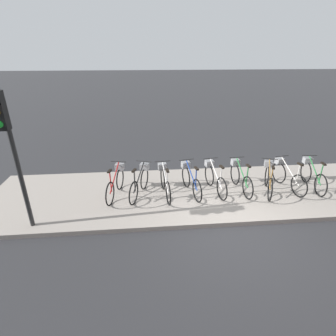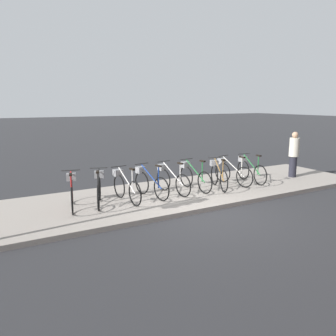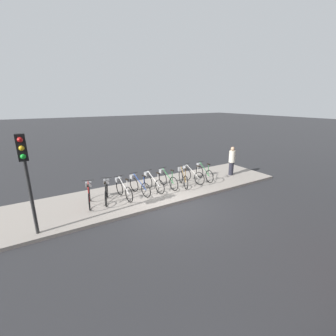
# 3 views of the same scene
# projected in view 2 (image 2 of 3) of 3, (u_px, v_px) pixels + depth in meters

# --- Properties ---
(ground_plane) EXTENTS (120.00, 120.00, 0.00)m
(ground_plane) POSITION_uv_depth(u_px,v_px,m) (205.00, 212.00, 8.25)
(ground_plane) COLOR #2D2D30
(sidewalk) EXTENTS (13.15, 3.25, 0.12)m
(sidewalk) POSITION_uv_depth(u_px,v_px,m) (173.00, 195.00, 9.63)
(sidewalk) COLOR #9E9389
(sidewalk) RESTS_ON ground_plane
(parked_bicycle_0) EXTENTS (0.52, 1.54, 0.96)m
(parked_bicycle_0) POSITION_uv_depth(u_px,v_px,m) (72.00, 191.00, 8.17)
(parked_bicycle_0) COLOR black
(parked_bicycle_0) RESTS_ON sidewalk
(parked_bicycle_1) EXTENTS (0.65, 1.49, 0.96)m
(parked_bicycle_1) POSITION_uv_depth(u_px,v_px,m) (99.00, 188.00, 8.47)
(parked_bicycle_1) COLOR black
(parked_bicycle_1) RESTS_ON sidewalk
(parked_bicycle_2) EXTENTS (0.46, 1.56, 0.96)m
(parked_bicycle_2) POSITION_uv_depth(u_px,v_px,m) (125.00, 185.00, 8.74)
(parked_bicycle_2) COLOR black
(parked_bicycle_2) RESTS_ON sidewalk
(parked_bicycle_3) EXTENTS (0.48, 1.54, 0.96)m
(parked_bicycle_3) POSITION_uv_depth(u_px,v_px,m) (149.00, 182.00, 9.15)
(parked_bicycle_3) COLOR black
(parked_bicycle_3) RESTS_ON sidewalk
(parked_bicycle_4) EXTENTS (0.46, 1.55, 0.96)m
(parked_bicycle_4) POSITION_uv_depth(u_px,v_px,m) (171.00, 179.00, 9.53)
(parked_bicycle_4) COLOR black
(parked_bicycle_4) RESTS_ON sidewalk
(parked_bicycle_5) EXTENTS (0.46, 1.56, 0.96)m
(parked_bicycle_5) POSITION_uv_depth(u_px,v_px,m) (193.00, 176.00, 9.90)
(parked_bicycle_5) COLOR black
(parked_bicycle_5) RESTS_ON sidewalk
(parked_bicycle_6) EXTENTS (0.64, 1.49, 0.96)m
(parked_bicycle_6) POSITION_uv_depth(u_px,v_px,m) (218.00, 174.00, 10.12)
(parked_bicycle_6) COLOR black
(parked_bicycle_6) RESTS_ON sidewalk
(parked_bicycle_7) EXTENTS (0.46, 1.55, 0.96)m
(parked_bicycle_7) POSITION_uv_depth(u_px,v_px,m) (231.00, 171.00, 10.56)
(parked_bicycle_7) COLOR black
(parked_bicycle_7) RESTS_ON sidewalk
(parked_bicycle_8) EXTENTS (0.46, 1.56, 0.96)m
(parked_bicycle_8) POSITION_uv_depth(u_px,v_px,m) (250.00, 169.00, 10.91)
(parked_bicycle_8) COLOR black
(parked_bicycle_8) RESTS_ON sidewalk
(pedestrian) EXTENTS (0.34, 0.34, 1.61)m
(pedestrian) POSITION_uv_depth(u_px,v_px,m) (294.00, 154.00, 11.53)
(pedestrian) COLOR #23232D
(pedestrian) RESTS_ON sidewalk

